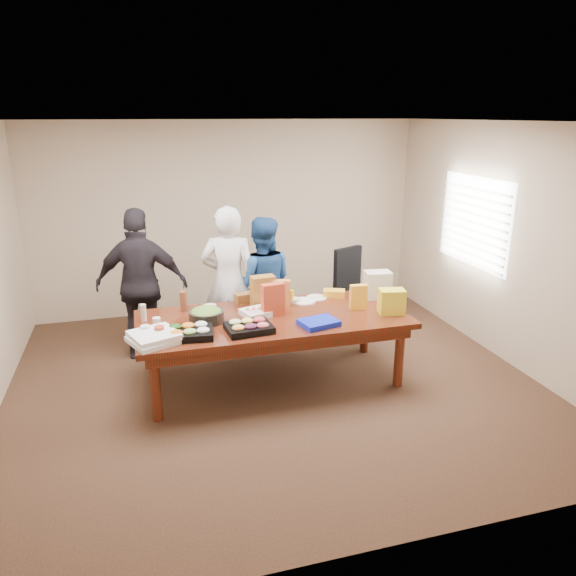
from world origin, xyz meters
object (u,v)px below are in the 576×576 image
object	(u,v)px
person_center	(229,282)
person_right	(262,284)
conference_table	(273,350)
sheet_cake	(260,312)
salad_bowl	(206,316)
office_chair	(352,295)

from	to	relation	value
person_center	person_right	size ratio (longest dim) A/B	1.10
conference_table	sheet_cake	bearing A→B (deg)	143.59
person_center	person_right	world-z (taller)	person_center
person_center	person_right	xyz separation A→B (m)	(0.41, 0.08, -0.08)
person_center	salad_bowl	size ratio (longest dim) A/B	5.04
office_chair	sheet_cake	distance (m)	1.76
person_right	salad_bowl	distance (m)	1.19
conference_table	salad_bowl	distance (m)	0.81
person_right	sheet_cake	size ratio (longest dim) A/B	4.50
salad_bowl	conference_table	bearing A→B (deg)	-4.45
conference_table	person_right	bearing A→B (deg)	83.91
office_chair	salad_bowl	xyz separation A→B (m)	(-2.02, -1.00, 0.27)
person_right	salad_bowl	world-z (taller)	person_right
conference_table	office_chair	size ratio (longest dim) A/B	2.63
person_center	sheet_cake	bearing A→B (deg)	121.41
office_chair	person_right	size ratio (longest dim) A/B	0.65
conference_table	person_center	size ratio (longest dim) A/B	1.56
person_right	sheet_cake	bearing A→B (deg)	88.17
office_chair	sheet_cake	xyz separation A→B (m)	(-1.45, -0.96, 0.25)
office_chair	person_center	distance (m)	1.69
sheet_cake	salad_bowl	size ratio (longest dim) A/B	1.02
conference_table	person_center	world-z (taller)	person_center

